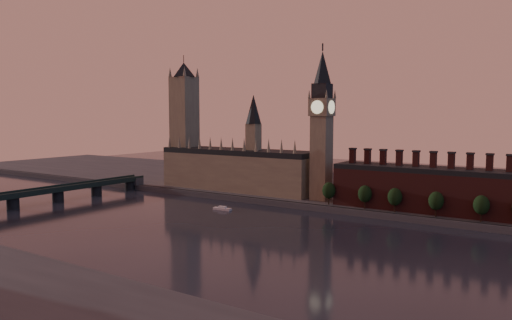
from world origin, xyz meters
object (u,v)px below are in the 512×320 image
at_px(river_boat, 222,209).
at_px(big_ben, 322,124).
at_px(victoria_tower, 184,119).
at_px(westminster_bridge, 33,195).

bearing_deg(river_boat, big_ben, 42.05).
height_order(victoria_tower, big_ben, victoria_tower).
distance_m(big_ben, river_boat, 89.27).
height_order(victoria_tower, westminster_bridge, victoria_tower).
xyz_separation_m(victoria_tower, big_ben, (130.00, -5.00, -2.26)).
distance_m(victoria_tower, big_ben, 130.12).
height_order(westminster_bridge, river_boat, westminster_bridge).
bearing_deg(river_boat, westminster_bridge, -158.75).
bearing_deg(big_ben, westminster_bridge, -145.67).
bearing_deg(westminster_bridge, big_ben, 34.33).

